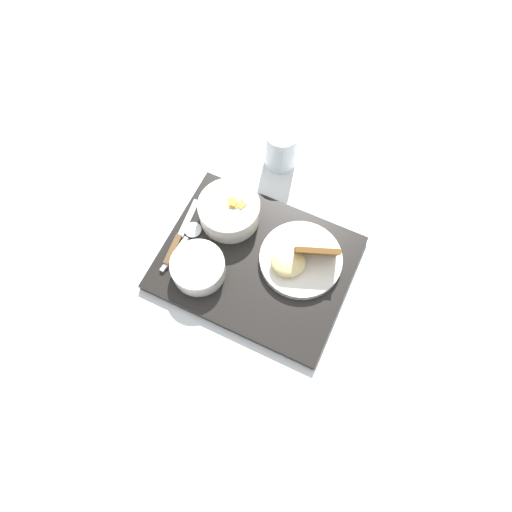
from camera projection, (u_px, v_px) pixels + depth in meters
name	position (u px, v px, depth m)	size (l,w,h in m)	color
ground_plane	(256.00, 264.00, 1.04)	(4.00, 4.00, 0.00)	silver
serving_tray	(256.00, 263.00, 1.03)	(0.43, 0.35, 0.02)	black
bowl_salad	(229.00, 210.00, 1.03)	(0.14, 0.14, 0.06)	silver
bowl_soup	(198.00, 267.00, 0.98)	(0.12, 0.12, 0.05)	silver
plate_main	(300.00, 259.00, 1.00)	(0.18, 0.18, 0.09)	silver
knife	(177.00, 242.00, 1.03)	(0.04, 0.18, 0.01)	silver
spoon	(185.00, 240.00, 1.03)	(0.04, 0.14, 0.01)	silver
glass_water	(281.00, 150.00, 1.10)	(0.08, 0.08, 0.11)	silver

